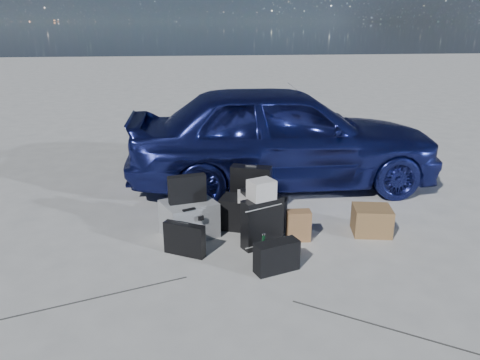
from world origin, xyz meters
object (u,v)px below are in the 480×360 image
object	(u,v)px
pelican_case	(189,219)
green_bottle	(263,249)
cardboard_box	(372,220)
duffel_bag	(253,214)
suitcase_right	(262,223)
suitcase_left	(251,191)
briefcase	(184,239)
car	(282,135)

from	to	relation	value
pelican_case	green_bottle	xyz separation A→B (m)	(0.72, -0.71, -0.05)
cardboard_box	green_bottle	world-z (taller)	cardboard_box
pelican_case	duffel_bag	distance (m)	0.74
suitcase_right	green_bottle	distance (m)	0.38
pelican_case	suitcase_left	distance (m)	0.91
pelican_case	briefcase	distance (m)	0.46
car	green_bottle	bearing A→B (deg)	164.79
pelican_case	duffel_bag	world-z (taller)	pelican_case
briefcase	cardboard_box	xyz separation A→B (m)	(2.10, 0.27, -0.02)
car	suitcase_right	bearing A→B (deg)	163.30
briefcase	green_bottle	world-z (taller)	briefcase
briefcase	green_bottle	size ratio (longest dim) A/B	1.47
car	green_bottle	xyz separation A→B (m)	(-0.65, -2.29, -0.59)
suitcase_right	cardboard_box	distance (m)	1.30
suitcase_left	duffel_bag	size ratio (longest dim) A/B	0.85
car	suitcase_left	size ratio (longest dim) A/B	6.90
pelican_case	green_bottle	distance (m)	1.01
suitcase_left	green_bottle	xyz separation A→B (m)	(-0.05, -1.20, -0.17)
duffel_bag	suitcase_right	bearing A→B (deg)	-65.24
duffel_bag	cardboard_box	world-z (taller)	duffel_bag
pelican_case	car	bearing A→B (deg)	26.31
duffel_bag	cardboard_box	xyz separation A→B (m)	(1.31, -0.28, -0.03)
pelican_case	suitcase_right	xyz separation A→B (m)	(0.76, -0.35, 0.07)
pelican_case	briefcase	world-z (taller)	pelican_case
duffel_bag	suitcase_left	bearing A→B (deg)	106.56
duffel_bag	green_bottle	distance (m)	0.80
green_bottle	duffel_bag	bearing A→B (deg)	88.74
suitcase_right	green_bottle	bearing A→B (deg)	-122.00
cardboard_box	green_bottle	distance (m)	1.43
pelican_case	suitcase_right	distance (m)	0.84
car	cardboard_box	size ratio (longest dim) A/B	10.57
green_bottle	car	bearing A→B (deg)	74.09
cardboard_box	briefcase	bearing A→B (deg)	-172.74
cardboard_box	pelican_case	bearing A→B (deg)	174.75
briefcase	suitcase_left	size ratio (longest dim) A/B	0.70
briefcase	cardboard_box	world-z (taller)	briefcase
duffel_bag	cardboard_box	size ratio (longest dim) A/B	1.79
suitcase_left	duffel_bag	xyz separation A→B (m)	(-0.03, -0.40, -0.13)
duffel_bag	cardboard_box	distance (m)	1.34
car	duffel_bag	bearing A→B (deg)	157.57
suitcase_left	green_bottle	world-z (taller)	suitcase_left
car	suitcase_right	world-z (taller)	car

